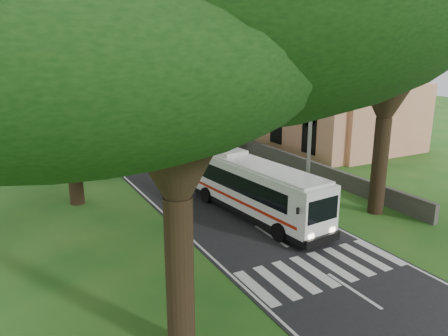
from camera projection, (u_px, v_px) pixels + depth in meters
ground at (294, 252)px, 21.10m from camera, size 140.00×140.00×0.00m
road at (139, 149)px, 42.40m from camera, size 8.00×120.00×0.04m
crosswalk at (321, 270)px, 19.39m from camera, size 8.00×3.00×0.01m
property_wall at (225, 137)px, 45.45m from camera, size 0.35×50.00×1.20m
church at (310, 93)px, 46.22m from camera, size 14.00×24.00×11.60m
pole_near at (310, 135)px, 27.58m from camera, size 1.60×0.24×8.00m
pole_mid at (186, 102)px, 44.63m from camera, size 1.60×0.24×8.00m
pole_far at (130, 87)px, 61.67m from camera, size 1.60×0.24×8.00m
tree_l_near at (172, 7)px, 11.51m from camera, size 15.49×15.49×13.90m
tree_l_midb at (35, 7)px, 39.80m from camera, size 14.73×14.73×16.40m
tree_l_far at (13, 27)px, 54.95m from camera, size 15.57×15.57×15.53m
tree_r_near at (395, 10)px, 23.15m from camera, size 12.44×12.44×14.30m
tree_r_mida at (236, 16)px, 38.50m from camera, size 12.51×12.51×15.15m
tree_r_midb at (161, 21)px, 53.47m from camera, size 16.25×16.25×16.33m
tree_r_far at (128, 32)px, 69.46m from camera, size 13.11×13.11×15.03m
coach_bus at (253, 187)px, 25.32m from camera, size 3.38×11.06×3.21m
distant_car_a at (98, 122)px, 53.81m from camera, size 2.54×4.23×1.35m
distant_car_b at (67, 113)px, 62.12m from camera, size 1.85×3.79×1.20m
distant_car_c at (88, 100)px, 76.74m from camera, size 2.82×5.34×1.48m
pedestrian at (74, 192)px, 27.43m from camera, size 0.45×0.62×1.60m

